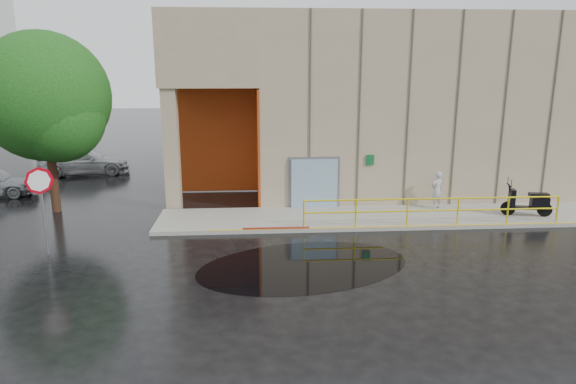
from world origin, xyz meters
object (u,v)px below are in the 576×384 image
(person, at_px, (437,190))
(tree_near, at_px, (48,102))
(scooter, at_px, (529,195))
(red_curb, at_px, (276,230))
(car_c, at_px, (84,162))
(stop_sign, at_px, (41,192))

(person, height_order, tree_near, tree_near)
(scooter, distance_m, red_curb, 9.93)
(person, distance_m, red_curb, 7.10)
(car_c, xyz_separation_m, tree_near, (1.35, -7.62, 3.79))
(stop_sign, xyz_separation_m, tree_near, (-1.41, 5.01, 2.44))
(red_curb, distance_m, tree_near, 10.36)
(stop_sign, height_order, red_curb, stop_sign)
(scooter, bearing_deg, stop_sign, -159.78)
(person, bearing_deg, scooter, 130.32)
(person, bearing_deg, car_c, -54.51)
(person, bearing_deg, stop_sign, -11.46)
(person, relative_size, stop_sign, 0.54)
(person, relative_size, car_c, 0.32)
(stop_sign, relative_size, car_c, 0.59)
(person, distance_m, tree_near, 15.91)
(scooter, xyz_separation_m, red_curb, (-9.85, -0.97, -0.91))
(stop_sign, xyz_separation_m, car_c, (-2.76, 12.64, -1.35))
(scooter, bearing_deg, car_c, 164.89)
(red_curb, distance_m, car_c, 14.91)
(scooter, distance_m, tree_near, 19.10)
(scooter, bearing_deg, tree_near, -175.76)
(person, distance_m, scooter, 3.42)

